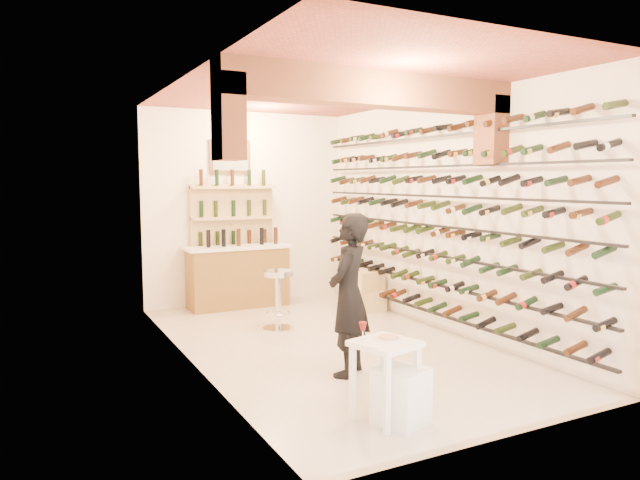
# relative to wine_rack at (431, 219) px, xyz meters

# --- Properties ---
(ground) EXTENTS (6.00, 6.00, 0.00)m
(ground) POSITION_rel_wine_rack_xyz_m (-1.53, 0.00, -1.55)
(ground) COLOR beige
(ground) RESTS_ON ground
(room_shell) EXTENTS (3.52, 6.02, 3.21)m
(room_shell) POSITION_rel_wine_rack_xyz_m (-1.53, -0.26, 0.70)
(room_shell) COLOR white
(room_shell) RESTS_ON ground
(wine_rack) EXTENTS (0.32, 5.70, 2.56)m
(wine_rack) POSITION_rel_wine_rack_xyz_m (0.00, 0.00, 0.00)
(wine_rack) COLOR black
(wine_rack) RESTS_ON ground
(back_counter) EXTENTS (1.70, 0.62, 1.29)m
(back_counter) POSITION_rel_wine_rack_xyz_m (-1.83, 2.65, -1.02)
(back_counter) COLOR olive
(back_counter) RESTS_ON ground
(back_shelving) EXTENTS (1.40, 0.31, 2.73)m
(back_shelving) POSITION_rel_wine_rack_xyz_m (-1.83, 2.89, -0.38)
(back_shelving) COLOR tan
(back_shelving) RESTS_ON ground
(tasting_table) EXTENTS (0.59, 0.59, 0.85)m
(tasting_table) POSITION_rel_wine_rack_xyz_m (-2.23, -2.27, -0.97)
(tasting_table) COLOR white
(tasting_table) RESTS_ON ground
(white_stool) EXTENTS (0.50, 0.50, 0.48)m
(white_stool) POSITION_rel_wine_rack_xyz_m (-2.13, -2.38, -1.31)
(white_stool) COLOR white
(white_stool) RESTS_ON ground
(person) EXTENTS (0.75, 0.73, 1.72)m
(person) POSITION_rel_wine_rack_xyz_m (-1.90, -1.08, -0.69)
(person) COLOR black
(person) RESTS_ON ground
(chrome_barstool) EXTENTS (0.43, 0.43, 0.83)m
(chrome_barstool) POSITION_rel_wine_rack_xyz_m (-1.83, 0.98, -1.07)
(chrome_barstool) COLOR silver
(chrome_barstool) RESTS_ON ground
(crate_lower) EXTENTS (0.59, 0.44, 0.33)m
(crate_lower) POSITION_rel_wine_rack_xyz_m (-0.13, 1.44, -1.38)
(crate_lower) COLOR tan
(crate_lower) RESTS_ON ground
(crate_upper) EXTENTS (0.58, 0.45, 0.30)m
(crate_upper) POSITION_rel_wine_rack_xyz_m (-0.13, 1.44, -1.07)
(crate_upper) COLOR tan
(crate_upper) RESTS_ON crate_lower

